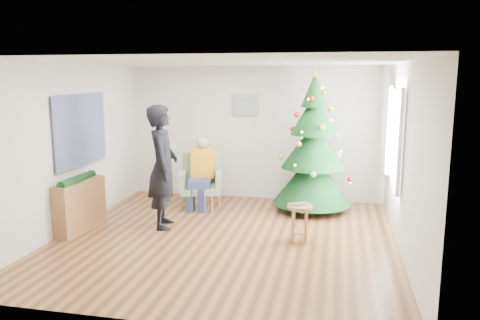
% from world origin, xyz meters
% --- Properties ---
extents(floor, '(5.00, 5.00, 0.00)m').
position_xyz_m(floor, '(0.00, 0.00, 0.00)').
color(floor, brown).
rests_on(floor, ground).
extents(ceiling, '(5.00, 5.00, 0.00)m').
position_xyz_m(ceiling, '(0.00, 0.00, 2.60)').
color(ceiling, white).
rests_on(ceiling, wall_back).
extents(wall_back, '(5.00, 0.00, 5.00)m').
position_xyz_m(wall_back, '(0.00, 2.50, 1.30)').
color(wall_back, silver).
rests_on(wall_back, floor).
extents(wall_front, '(5.00, 0.00, 5.00)m').
position_xyz_m(wall_front, '(0.00, -2.50, 1.30)').
color(wall_front, silver).
rests_on(wall_front, floor).
extents(wall_left, '(0.00, 5.00, 5.00)m').
position_xyz_m(wall_left, '(-2.50, 0.00, 1.30)').
color(wall_left, silver).
rests_on(wall_left, floor).
extents(wall_right, '(0.00, 5.00, 5.00)m').
position_xyz_m(wall_right, '(2.50, 0.00, 1.30)').
color(wall_right, silver).
rests_on(wall_right, floor).
extents(window_panel, '(0.04, 1.30, 1.40)m').
position_xyz_m(window_panel, '(2.47, 1.00, 1.50)').
color(window_panel, white).
rests_on(window_panel, wall_right).
extents(curtains, '(0.05, 1.75, 1.50)m').
position_xyz_m(curtains, '(2.44, 1.00, 1.50)').
color(curtains, white).
rests_on(curtains, wall_right).
extents(christmas_tree, '(1.41, 1.41, 2.55)m').
position_xyz_m(christmas_tree, '(1.17, 1.82, 1.15)').
color(christmas_tree, '#3F2816').
rests_on(christmas_tree, floor).
extents(stool, '(0.37, 0.37, 0.56)m').
position_xyz_m(stool, '(1.10, 0.09, 0.29)').
color(stool, brown).
rests_on(stool, floor).
extents(laptop, '(0.37, 0.34, 0.02)m').
position_xyz_m(laptop, '(1.10, 0.09, 0.57)').
color(laptop, silver).
rests_on(laptop, stool).
extents(armchair, '(0.87, 0.83, 1.00)m').
position_xyz_m(armchair, '(-0.86, 1.61, 0.37)').
color(armchair, gray).
rests_on(armchair, floor).
extents(seated_person, '(0.49, 0.65, 1.31)m').
position_xyz_m(seated_person, '(-0.84, 1.55, 0.67)').
color(seated_person, navy).
rests_on(seated_person, armchair).
extents(standing_man, '(0.65, 0.82, 1.97)m').
position_xyz_m(standing_man, '(-1.11, 0.37, 0.98)').
color(standing_man, black).
rests_on(standing_man, floor).
extents(game_controller, '(0.07, 0.13, 0.04)m').
position_xyz_m(game_controller, '(-0.90, 0.34, 1.31)').
color(game_controller, white).
rests_on(game_controller, standing_man).
extents(console, '(0.41, 1.03, 0.80)m').
position_xyz_m(console, '(-2.33, -0.11, 0.40)').
color(console, brown).
rests_on(console, floor).
extents(garland, '(0.14, 0.90, 0.14)m').
position_xyz_m(garland, '(-2.33, -0.11, 0.82)').
color(garland, black).
rests_on(garland, console).
extents(tapestry, '(0.03, 1.50, 1.15)m').
position_xyz_m(tapestry, '(-2.46, 0.30, 1.55)').
color(tapestry, black).
rests_on(tapestry, wall_left).
extents(framed_picture, '(0.52, 0.05, 0.42)m').
position_xyz_m(framed_picture, '(-0.20, 2.46, 1.85)').
color(framed_picture, tan).
rests_on(framed_picture, wall_back).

